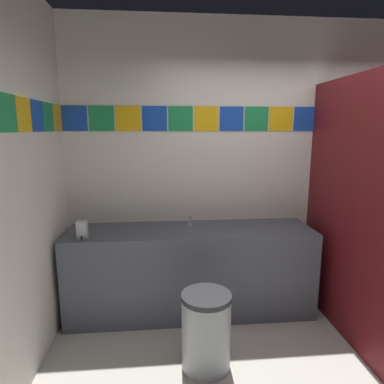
% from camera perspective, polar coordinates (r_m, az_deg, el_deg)
% --- Properties ---
extents(wall_back, '(4.39, 0.09, 2.90)m').
position_cam_1_polar(wall_back, '(3.61, 14.64, 4.79)').
color(wall_back, silver).
rests_on(wall_back, ground_plane).
extents(vanity_counter, '(2.37, 0.61, 0.86)m').
position_cam_1_polar(vanity_counter, '(3.35, -0.20, -13.42)').
color(vanity_counter, '#4C515B').
rests_on(vanity_counter, ground_plane).
extents(faucet_center, '(0.04, 0.10, 0.14)m').
position_cam_1_polar(faucet_center, '(3.27, -0.34, -5.13)').
color(faucet_center, silver).
rests_on(faucet_center, vanity_counter).
extents(soap_dispenser, '(0.09, 0.09, 0.16)m').
position_cam_1_polar(soap_dispenser, '(3.07, -18.59, -6.26)').
color(soap_dispenser, '#B7BABF').
rests_on(soap_dispenser, vanity_counter).
extents(toilet, '(0.39, 0.49, 0.74)m').
position_cam_1_polar(toilet, '(3.91, 29.04, -13.23)').
color(toilet, white).
rests_on(toilet, ground_plane).
extents(trash_bin, '(0.38, 0.38, 0.60)m').
position_cam_1_polar(trash_bin, '(2.71, 2.48, -22.98)').
color(trash_bin, '#999EA3').
rests_on(trash_bin, ground_plane).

